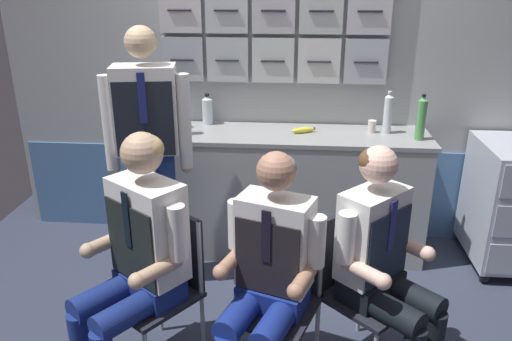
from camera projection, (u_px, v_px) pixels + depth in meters
galley_bulkhead at (289, 93)px, 3.69m from camera, size 4.20×0.14×2.19m
galley_counter at (289, 192)px, 3.67m from camera, size 1.92×0.53×0.90m
service_trolley at (505, 202)px, 3.46m from camera, size 0.40×0.65×0.88m
folding_chair_left at (165, 273)px, 2.59m from camera, size 0.56×0.56×0.82m
crew_member_left at (136, 251)px, 2.41m from camera, size 0.64×0.70×1.27m
folding_chair_right at (280, 282)px, 2.52m from camera, size 0.51×0.51×0.82m
crew_member_right at (268, 271)px, 2.32m from camera, size 0.52×0.65×1.21m
folding_chair_by_counter at (355, 274)px, 2.58m from camera, size 0.57×0.57×0.82m
crew_member_by_counter at (385, 260)px, 2.42m from camera, size 0.63×0.62×1.21m
crew_member_standing at (148, 140)px, 3.08m from camera, size 0.52×0.31×1.66m
water_bottle_blue_cap at (184, 118)px, 3.44m from camera, size 0.07×0.07×0.25m
water_bottle_tall at (421, 118)px, 3.32m from camera, size 0.06×0.06×0.31m
water_bottle_clear at (207, 110)px, 3.68m from camera, size 0.08×0.08×0.23m
water_bottle_short at (388, 113)px, 3.46m from camera, size 0.06×0.06×0.29m
paper_cup_blue at (372, 126)px, 3.50m from camera, size 0.06×0.06×0.09m
coffee_cup_white at (185, 122)px, 3.63m from camera, size 0.06×0.06×0.07m
snack_banana at (303, 130)px, 3.50m from camera, size 0.17×0.10×0.04m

